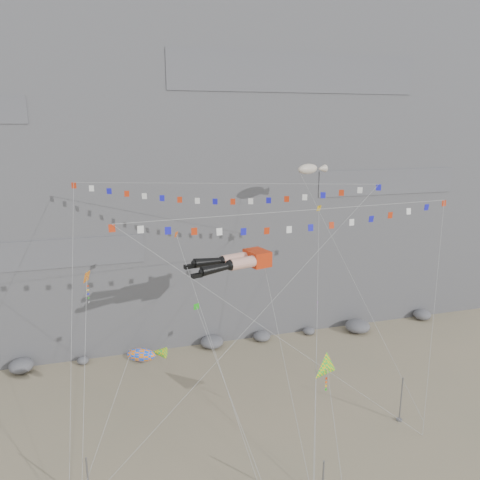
# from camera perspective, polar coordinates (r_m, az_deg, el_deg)

# --- Properties ---
(ground) EXTENTS (120.00, 120.00, 0.00)m
(ground) POSITION_cam_1_polar(r_m,az_deg,el_deg) (40.87, 2.34, -23.32)
(ground) COLOR gray
(ground) RESTS_ON ground
(cliff) EXTENTS (80.00, 28.00, 50.00)m
(cliff) POSITION_cam_1_polar(r_m,az_deg,el_deg) (63.64, -6.84, 14.11)
(cliff) COLOR slate
(cliff) RESTS_ON ground
(talus_boulders) EXTENTS (60.00, 3.00, 1.20)m
(talus_boulders) POSITION_cam_1_polar(r_m,az_deg,el_deg) (54.55, -3.43, -12.32)
(talus_boulders) COLOR slate
(talus_boulders) RESTS_ON ground
(anchor_pole_right) EXTENTS (0.12, 0.12, 4.08)m
(anchor_pole_right) POSITION_cam_1_polar(r_m,az_deg,el_deg) (44.06, 19.04, -17.90)
(anchor_pole_right) COLOR slate
(anchor_pole_right) RESTS_ON ground
(legs_kite) EXTENTS (7.96, 16.82, 20.18)m
(legs_kite) POSITION_cam_1_polar(r_m,az_deg,el_deg) (40.93, -0.39, -2.62)
(legs_kite) COLOR red
(legs_kite) RESTS_ON ground
(flag_banner_upper) EXTENTS (27.36, 19.40, 28.16)m
(flag_banner_upper) POSITION_cam_1_polar(r_m,az_deg,el_deg) (42.86, -2.01, 6.87)
(flag_banner_upper) COLOR red
(flag_banner_upper) RESTS_ON ground
(flag_banner_lower) EXTENTS (29.07, 7.38, 20.98)m
(flag_banner_lower) POSITION_cam_1_polar(r_m,az_deg,el_deg) (37.46, 7.42, 3.55)
(flag_banner_lower) COLOR red
(flag_banner_lower) RESTS_ON ground
(harlequin_kite) EXTENTS (2.00, 10.20, 16.53)m
(harlequin_kite) POSITION_cam_1_polar(r_m,az_deg,el_deg) (36.83, -18.18, -4.41)
(harlequin_kite) COLOR red
(harlequin_kite) RESTS_ON ground
(fish_windsock) EXTENTS (7.25, 8.02, 11.78)m
(fish_windsock) POSITION_cam_1_polar(r_m,az_deg,el_deg) (36.58, -11.97, -13.57)
(fish_windsock) COLOR orange
(fish_windsock) RESTS_ON ground
(delta_kite) EXTENTS (3.32, 8.10, 9.95)m
(delta_kite) POSITION_cam_1_polar(r_m,az_deg,el_deg) (38.10, 10.57, -15.06)
(delta_kite) COLOR yellow
(delta_kite) RESTS_ON ground
(blimp_windsock) EXTENTS (7.26, 15.34, 25.23)m
(blimp_windsock) POSITION_cam_1_polar(r_m,az_deg,el_deg) (47.69, 8.29, 8.49)
(blimp_windsock) COLOR beige
(blimp_windsock) RESTS_ON ground
(small_kite_a) EXTENTS (3.83, 15.39, 21.60)m
(small_kite_a) POSITION_cam_1_polar(r_m,az_deg,el_deg) (40.49, -7.56, -0.00)
(small_kite_a) COLOR #EC5413
(small_kite_a) RESTS_ON ground
(small_kite_b) EXTENTS (5.42, 11.01, 14.87)m
(small_kite_b) POSITION_cam_1_polar(r_m,az_deg,el_deg) (41.36, 9.41, -8.19)
(small_kite_b) COLOR purple
(small_kite_b) RESTS_ON ground
(small_kite_c) EXTENTS (3.51, 11.00, 15.40)m
(small_kite_c) POSITION_cam_1_polar(r_m,az_deg,el_deg) (36.66, -5.17, -8.55)
(small_kite_c) COLOR green
(small_kite_c) RESTS_ON ground
(small_kite_d) EXTENTS (7.99, 16.92, 24.54)m
(small_kite_d) POSITION_cam_1_polar(r_m,az_deg,el_deg) (45.32, 9.59, 3.33)
(small_kite_d) COLOR gold
(small_kite_d) RESTS_ON ground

